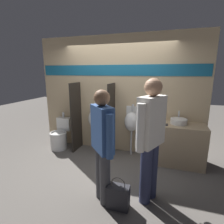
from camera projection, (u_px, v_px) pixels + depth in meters
ground_plane at (110, 160)px, 3.83m from camera, size 16.00×16.00×0.00m
display_wall at (118, 95)px, 4.08m from camera, size 3.91×0.07×2.70m
sink_counter at (179, 145)px, 3.60m from camera, size 0.97×0.53×0.85m
sink_basin at (179, 121)px, 3.56m from camera, size 0.33×0.33×0.25m
cell_phone at (166, 125)px, 3.49m from camera, size 0.07×0.14×0.01m
divider_near_counter at (76, 117)px, 4.23m from camera, size 0.03×0.49×1.65m
divider_mid at (111, 120)px, 3.97m from camera, size 0.03×0.49×1.65m
urinal_near_counter at (95, 119)px, 4.21m from camera, size 0.33×0.29×1.18m
urinal_far at (132, 122)px, 3.94m from camera, size 0.33×0.29×1.18m
toilet at (60, 137)px, 4.41m from camera, size 0.42×0.58×0.88m
person_in_vest at (151, 137)px, 2.45m from camera, size 0.38×0.58×1.81m
person_with_lanyard at (102, 143)px, 2.45m from camera, size 0.43×0.45×1.67m
shopping_bag at (118, 197)px, 2.47m from camera, size 0.32×0.17×0.48m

